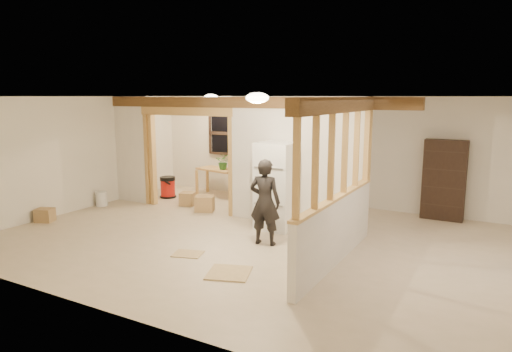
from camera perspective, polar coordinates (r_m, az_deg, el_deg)
The scene contains 28 objects.
floor at distance 8.15m, azimuth 0.01°, elevation -7.98°, with size 9.00×6.50×0.01m, color beige.
ceiling at distance 7.75m, azimuth 0.01°, elevation 9.92°, with size 9.00×6.50×0.01m, color white.
wall_back at distance 10.78m, azimuth 8.43°, elevation 3.17°, with size 9.00×0.01×2.50m, color silver.
wall_front at distance 5.31m, azimuth -17.32°, elevation -4.19°, with size 9.00×0.01×2.50m, color silver.
wall_left at distance 10.76m, azimuth -21.47°, elevation 2.57°, with size 0.01×6.50×2.50m, color silver.
partition_left_stub at distance 11.24m, azimuth -15.29°, elevation 3.20°, with size 0.90×0.12×2.50m, color white.
partition_center at distance 8.83m, azimuth 4.93°, elevation 1.75°, with size 2.80×0.12×2.50m, color white.
doorway_frame at distance 10.18m, azimuth -8.57°, elevation 1.91°, with size 2.46×0.14×2.20m, color tan.
header_beam_back at distance 9.29m, azimuth -1.82°, elevation 9.18°, with size 7.00×0.18×0.22m, color brown.
header_beam_right at distance 6.74m, azimuth 10.44°, elevation 8.73°, with size 0.18×3.30×0.22m, color brown.
pony_wall at distance 7.03m, azimuth 9.95°, elevation -6.78°, with size 0.12×3.20×1.00m, color white.
stud_partition at distance 6.79m, azimuth 10.25°, elevation 2.64°, with size 0.14×3.20×1.32m, color tan.
window_back at distance 11.85m, azimuth -3.57°, elevation 5.32°, with size 1.12×0.10×1.10m, color black.
ceiling_dome_main at distance 7.17m, azimuth 0.17°, elevation 9.76°, with size 0.36×0.36×0.16m, color #FFEABF.
ceiling_dome_util at distance 11.03m, azimuth -5.64°, elevation 9.78°, with size 0.32×0.32×0.14m, color #FFEABF.
hanging_bulb at distance 10.17m, azimuth -5.53°, elevation 8.08°, with size 0.07×0.07×0.07m, color #FFD88C.
refrigerator at distance 8.63m, azimuth 2.60°, elevation -1.26°, with size 0.68×0.66×1.65m, color white.
woman at distance 7.72m, azimuth 1.12°, elevation -3.27°, with size 0.54×0.35×1.48m, color black.
work_table at distance 11.61m, azimuth -4.70°, elevation -0.77°, with size 1.11×0.56×0.70m, color tan.
potted_plant at distance 11.36m, azimuth -4.09°, elevation 1.79°, with size 0.35×0.30×0.39m, color #26592A.
shop_vac at distance 11.58m, azimuth -10.97°, elevation -1.36°, with size 0.41×0.41×0.54m, color #B1170F.
bookshelf at distance 10.02m, azimuth 22.45°, elevation -0.47°, with size 0.82×0.27×1.64m, color black.
bucket at distance 11.11m, azimuth -18.75°, elevation -2.73°, with size 0.26×0.26×0.33m, color white.
box_util_a at distance 10.12m, azimuth -6.44°, elevation -3.44°, with size 0.40×0.34×0.34m, color tan.
box_util_b at distance 10.73m, azimuth -8.54°, elevation -2.83°, with size 0.32×0.32×0.30m, color tan.
box_front at distance 10.17m, azimuth -24.89°, elevation -4.46°, with size 0.33×0.27×0.27m, color tan.
floor_panel_near at distance 6.68m, azimuth -3.39°, elevation -11.99°, with size 0.59×0.59×0.02m, color tan.
floor_panel_far at distance 7.50m, azimuth -8.51°, elevation -9.61°, with size 0.46×0.37×0.01m, color tan.
Camera 1 is at (3.76, -6.78, 2.51)m, focal length 32.00 mm.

